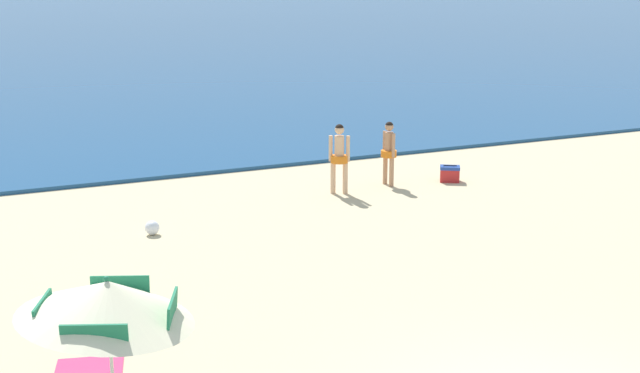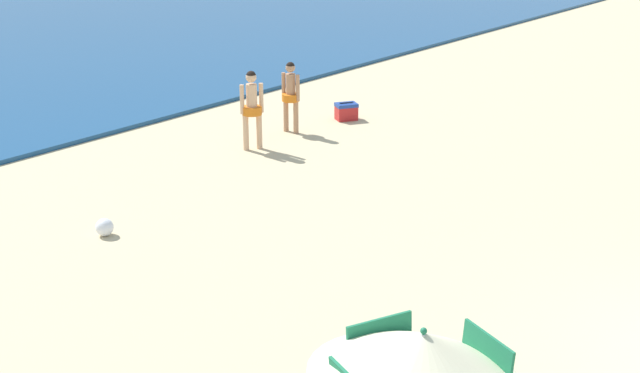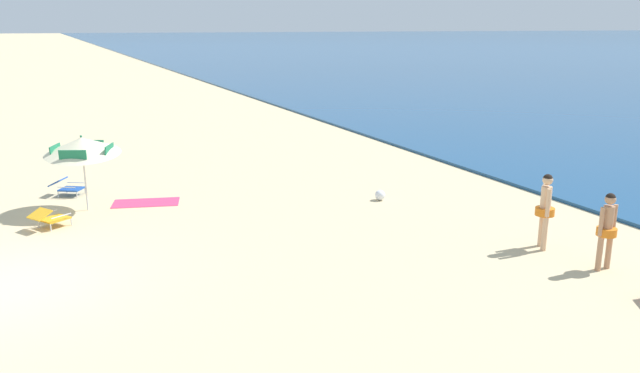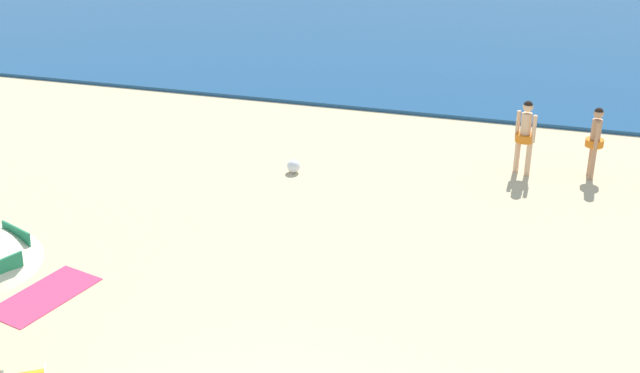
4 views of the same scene
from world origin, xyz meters
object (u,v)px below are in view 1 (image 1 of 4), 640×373
at_px(person_standing_near_shore, 389,149).
at_px(beach_ball, 152,228).
at_px(cooler_box, 450,174).
at_px(person_standing_beside, 339,154).
at_px(beach_umbrella_striped_main, 107,300).

relative_size(person_standing_near_shore, beach_ball, 5.42).
bearing_deg(cooler_box, person_standing_near_shore, 168.72).
bearing_deg(person_standing_beside, beach_umbrella_striped_main, -128.62).
xyz_separation_m(beach_umbrella_striped_main, beach_ball, (2.32, 7.65, -1.60)).
height_order(beach_umbrella_striped_main, cooler_box, beach_umbrella_striped_main).
bearing_deg(person_standing_beside, cooler_box, -1.73).
distance_m(beach_umbrella_striped_main, person_standing_near_shore, 12.71).
bearing_deg(person_standing_near_shore, cooler_box, -11.28).
xyz_separation_m(beach_umbrella_striped_main, person_standing_near_shore, (8.68, 9.25, -0.82)).
height_order(person_standing_beside, beach_ball, person_standing_beside).
height_order(beach_umbrella_striped_main, beach_ball, beach_umbrella_striped_main).
xyz_separation_m(person_standing_beside, beach_ball, (-4.89, -1.38, -0.83)).
distance_m(beach_umbrella_striped_main, beach_ball, 8.15).
bearing_deg(beach_umbrella_striped_main, person_standing_near_shore, 46.82).
bearing_deg(beach_umbrella_striped_main, beach_ball, 73.15).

